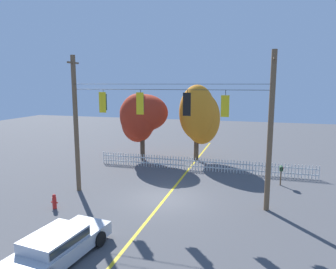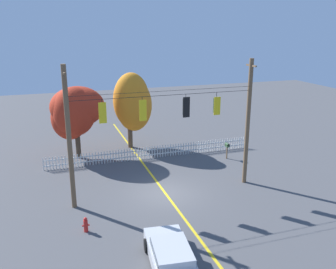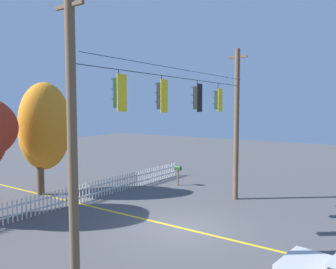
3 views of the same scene
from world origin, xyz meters
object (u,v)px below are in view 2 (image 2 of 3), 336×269
at_px(autumn_maple_mid, 133,103).
at_px(traffic_signal_northbound_secondary, 216,105).
at_px(traffic_signal_northbound_primary, 186,107).
at_px(roadside_mailbox, 227,146).
at_px(autumn_maple_near_fence, 75,111).
at_px(parked_car, 171,257).
at_px(traffic_signal_southbound_primary, 102,112).
at_px(fire_hydrant, 86,225).
at_px(traffic_signal_westbound_side, 142,110).

bearing_deg(autumn_maple_mid, traffic_signal_northbound_secondary, -72.32).
distance_m(traffic_signal_northbound_primary, roadside_mailbox, 8.29).
height_order(autumn_maple_near_fence, parked_car, autumn_maple_near_fence).
height_order(traffic_signal_southbound_primary, fire_hydrant, traffic_signal_southbound_primary).
height_order(traffic_signal_westbound_side, roadside_mailbox, traffic_signal_westbound_side).
relative_size(traffic_signal_northbound_primary, fire_hydrant, 1.73).
bearing_deg(fire_hydrant, traffic_signal_westbound_side, 37.06).
height_order(traffic_signal_westbound_side, parked_car, traffic_signal_westbound_side).
xyz_separation_m(traffic_signal_northbound_primary, autumn_maple_near_fence, (-5.93, 8.43, -1.67)).
bearing_deg(autumn_maple_near_fence, fire_hydrant, -93.18).
distance_m(autumn_maple_mid, roadside_mailbox, 8.66).
height_order(traffic_signal_westbound_side, autumn_maple_near_fence, traffic_signal_westbound_side).
height_order(traffic_signal_westbound_side, fire_hydrant, traffic_signal_westbound_side).
bearing_deg(parked_car, traffic_signal_westbound_side, 84.51).
relative_size(traffic_signal_northbound_secondary, parked_car, 0.29).
distance_m(traffic_signal_northbound_secondary, roadside_mailbox, 7.12).
xyz_separation_m(traffic_signal_northbound_primary, fire_hydrant, (-6.56, -2.93, -5.13)).
distance_m(traffic_signal_northbound_primary, traffic_signal_northbound_secondary, 2.03).
relative_size(traffic_signal_northbound_primary, parked_car, 0.29).
bearing_deg(autumn_maple_mid, autumn_maple_near_fence, -166.28).
relative_size(traffic_signal_southbound_primary, autumn_maple_near_fence, 0.23).
distance_m(traffic_signal_westbound_side, fire_hydrant, 7.06).
relative_size(traffic_signal_northbound_primary, autumn_maple_near_fence, 0.24).
bearing_deg(traffic_signal_westbound_side, traffic_signal_southbound_primary, 179.99).
height_order(traffic_signal_northbound_secondary, roadside_mailbox, traffic_signal_northbound_secondary).
relative_size(traffic_signal_northbound_secondary, autumn_maple_near_fence, 0.24).
distance_m(autumn_maple_mid, parked_car, 17.29).
distance_m(traffic_signal_southbound_primary, traffic_signal_northbound_primary, 5.00).
height_order(traffic_signal_northbound_primary, fire_hydrant, traffic_signal_northbound_primary).
xyz_separation_m(traffic_signal_westbound_side, roadside_mailbox, (8.02, 4.51, -4.46)).
distance_m(traffic_signal_southbound_primary, parked_car, 8.87).
height_order(parked_car, roadside_mailbox, roadside_mailbox).
height_order(parked_car, fire_hydrant, parked_car).
distance_m(traffic_signal_northbound_primary, parked_car, 9.33).
bearing_deg(traffic_signal_westbound_side, autumn_maple_near_fence, 111.06).
bearing_deg(traffic_signal_northbound_secondary, traffic_signal_westbound_side, -179.99).
bearing_deg(traffic_signal_southbound_primary, autumn_maple_near_fence, 96.29).
bearing_deg(traffic_signal_northbound_primary, traffic_signal_northbound_secondary, 0.03).
xyz_separation_m(traffic_signal_northbound_primary, parked_car, (-3.37, -7.18, -4.92)).
xyz_separation_m(traffic_signal_westbound_side, autumn_maple_near_fence, (-3.25, 8.43, -1.67)).
bearing_deg(traffic_signal_southbound_primary, traffic_signal_northbound_primary, -0.00).
bearing_deg(roadside_mailbox, autumn_maple_mid, 141.26).
bearing_deg(autumn_maple_mid, traffic_signal_westbound_side, -99.69).
height_order(traffic_signal_northbound_primary, parked_car, traffic_signal_northbound_primary).
height_order(autumn_maple_mid, fire_hydrant, autumn_maple_mid).
distance_m(traffic_signal_northbound_primary, fire_hydrant, 8.83).
bearing_deg(traffic_signal_northbound_secondary, fire_hydrant, -161.17).
height_order(traffic_signal_westbound_side, autumn_maple_mid, autumn_maple_mid).
xyz_separation_m(traffic_signal_northbound_secondary, fire_hydrant, (-8.59, -2.93, -5.07)).
relative_size(autumn_maple_mid, fire_hydrant, 8.10).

